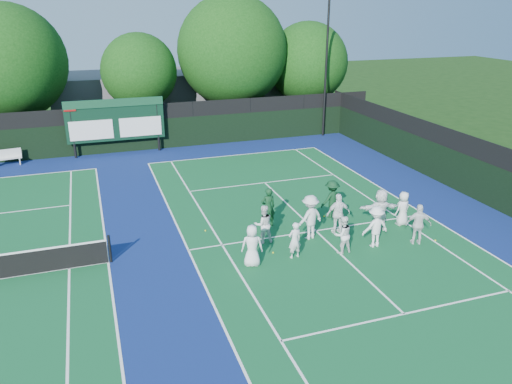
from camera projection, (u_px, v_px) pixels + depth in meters
name	position (u px, v px, depth m)	size (l,w,h in m)	color
ground	(326.00, 241.00, 20.28)	(120.00, 120.00, 0.00)	#15330E
court_apron	(175.00, 252.00, 19.35)	(34.00, 32.00, 0.01)	navy
near_court	(316.00, 231.00, 21.16)	(11.05, 23.85, 0.01)	#11562B
back_fence	(132.00, 131.00, 32.14)	(34.00, 0.08, 3.00)	black
divider_fence_right	(491.00, 178.00, 23.40)	(0.08, 32.00, 3.00)	black
scoreboard	(115.00, 120.00, 31.17)	(6.00, 0.21, 3.55)	black
clubhouse	(172.00, 97.00, 40.19)	(18.00, 6.00, 4.00)	#5D5D62
light_pole_right	(327.00, 46.00, 34.20)	(1.20, 0.30, 10.12)	black
bench	(8.00, 157.00, 29.65)	(1.53, 0.63, 0.94)	silver
tree_b	(11.00, 65.00, 31.80)	(7.33, 7.33, 9.22)	black
tree_c	(141.00, 73.00, 34.56)	(5.19, 5.19, 7.26)	black
tree_d	(234.00, 54.00, 36.20)	(7.93, 7.93, 9.79)	black
tree_e	(309.00, 64.00, 38.36)	(6.11, 6.11, 7.85)	black
tennis_ball_0	(273.00, 253.00, 19.25)	(0.07, 0.07, 0.07)	yellow
tennis_ball_1	(324.00, 216.00, 22.53)	(0.07, 0.07, 0.07)	yellow
tennis_ball_3	(205.00, 231.00, 21.12)	(0.07, 0.07, 0.07)	yellow
tennis_ball_5	(435.00, 240.00, 20.25)	(0.07, 0.07, 0.07)	yellow
player_front_0	(252.00, 246.00, 18.11)	(0.79, 0.51, 1.61)	white
player_front_1	(295.00, 240.00, 18.70)	(0.53, 0.35, 1.46)	white
player_front_2	(343.00, 235.00, 19.08)	(0.74, 0.58, 1.52)	white
player_front_3	(375.00, 227.00, 19.55)	(1.09, 0.63, 1.69)	white
player_front_4	(418.00, 224.00, 19.75)	(0.99, 0.41, 1.70)	silver
player_back_0	(263.00, 224.00, 19.89)	(0.78, 0.61, 1.60)	white
player_back_1	(310.00, 217.00, 20.19)	(1.21, 0.70, 1.88)	silver
player_back_2	(338.00, 214.00, 20.67)	(1.03, 0.43, 1.76)	white
player_back_3	(380.00, 210.00, 20.95)	(1.71, 0.54, 1.84)	white
player_back_4	(403.00, 209.00, 21.50)	(0.74, 0.48, 1.52)	silver
coach_left	(268.00, 207.00, 21.32)	(0.64, 0.42, 1.75)	#0E361B
coach_right	(332.00, 199.00, 22.23)	(1.13, 0.65, 1.75)	#0E341A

